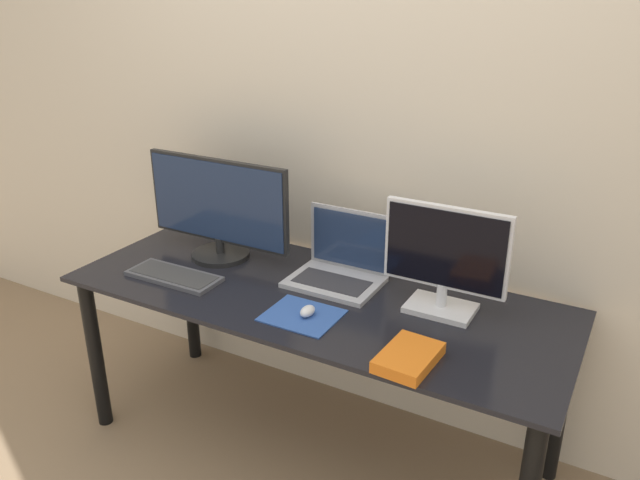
# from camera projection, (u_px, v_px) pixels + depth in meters

# --- Properties ---
(wall_back) EXTENTS (7.00, 0.05, 2.50)m
(wall_back) POSITION_uv_depth(u_px,v_px,m) (367.00, 125.00, 2.43)
(wall_back) COLOR beige
(wall_back) RESTS_ON ground_plane
(desk) EXTENTS (1.86, 0.72, 0.71)m
(desk) POSITION_uv_depth(u_px,v_px,m) (314.00, 320.00, 2.33)
(desk) COLOR black
(desk) RESTS_ON ground_plane
(monitor_left) EXTENTS (0.66, 0.24, 0.42)m
(monitor_left) POSITION_uv_depth(u_px,v_px,m) (218.00, 209.00, 2.52)
(monitor_left) COLOR black
(monitor_left) RESTS_ON desk
(monitor_right) EXTENTS (0.43, 0.16, 0.38)m
(monitor_right) POSITION_uv_depth(u_px,v_px,m) (445.00, 259.00, 2.10)
(monitor_right) COLOR silver
(monitor_right) RESTS_ON desk
(laptop) EXTENTS (0.34, 0.26, 0.26)m
(laptop) POSITION_uv_depth(u_px,v_px,m) (340.00, 264.00, 2.38)
(laptop) COLOR #ADADB2
(laptop) RESTS_ON desk
(keyboard) EXTENTS (0.38, 0.15, 0.02)m
(keyboard) POSITION_uv_depth(u_px,v_px,m) (174.00, 276.00, 2.41)
(keyboard) COLOR #4C4C51
(keyboard) RESTS_ON desk
(mousepad) EXTENTS (0.25, 0.21, 0.00)m
(mousepad) POSITION_uv_depth(u_px,v_px,m) (302.00, 315.00, 2.13)
(mousepad) COLOR #2D519E
(mousepad) RESTS_ON desk
(mouse) EXTENTS (0.04, 0.07, 0.03)m
(mouse) POSITION_uv_depth(u_px,v_px,m) (308.00, 311.00, 2.12)
(mouse) COLOR silver
(mouse) RESTS_ON mousepad
(book) EXTENTS (0.16, 0.23, 0.04)m
(book) POSITION_uv_depth(u_px,v_px,m) (409.00, 357.00, 1.86)
(book) COLOR orange
(book) RESTS_ON desk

